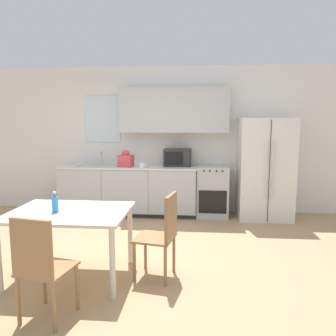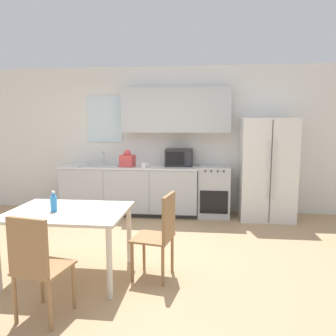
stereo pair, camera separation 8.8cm
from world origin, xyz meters
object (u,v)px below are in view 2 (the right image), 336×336
coffee_mug (144,165)px  drink_bottle (54,203)px  dining_chair_near (36,262)px  dining_chair_side (161,230)px  microwave (179,157)px  dining_table (68,218)px  oven_range (214,191)px  refrigerator (267,169)px

coffee_mug → drink_bottle: coffee_mug is taller
coffee_mug → drink_bottle: 2.42m
dining_chair_near → dining_chair_side: (0.93, 0.91, 0.00)m
dining_chair_near → dining_chair_side: size_ratio=1.00×
microwave → drink_bottle: 2.92m
dining_chair_side → drink_bottle: size_ratio=4.21×
drink_bottle → coffee_mug: bearing=77.0°
dining_table → drink_bottle: drink_bottle is taller
oven_range → dining_table: 3.04m
refrigerator → dining_chair_side: refrigerator is taller
microwave → dining_chair_side: size_ratio=0.53×
refrigerator → drink_bottle: 3.69m
coffee_mug → drink_bottle: size_ratio=0.59×
coffee_mug → dining_table: bearing=-100.2°
coffee_mug → dining_chair_near: coffee_mug is taller
microwave → dining_chair_near: (-0.93, -3.48, -0.51)m
microwave → dining_table: microwave is taller
dining_chair_near → dining_chair_side: same height
drink_bottle → oven_range: bearing=56.0°
refrigerator → oven_range: bearing=175.9°
oven_range → drink_bottle: bearing=-124.0°
oven_range → dining_table: oven_range is taller
oven_range → refrigerator: bearing=-4.1°
dining_table → drink_bottle: bearing=-155.4°
refrigerator → dining_chair_side: bearing=-122.3°
coffee_mug → dining_chair_side: (0.59, -2.24, -0.40)m
refrigerator → dining_table: (-2.54, -2.49, -0.23)m
dining_table → drink_bottle: size_ratio=5.67×
microwave → dining_chair_near: bearing=-104.9°
dining_table → coffee_mug: bearing=79.8°
coffee_mug → dining_chair_near: 3.19m
refrigerator → drink_bottle: size_ratio=7.92×
drink_bottle → refrigerator: bearing=43.7°
microwave → dining_chair_side: bearing=-90.0°
coffee_mug → dining_chair_side: bearing=-75.3°
dining_chair_near → refrigerator: bearing=64.4°
oven_range → refrigerator: size_ratio=0.52×
oven_range → dining_chair_side: size_ratio=0.98×
refrigerator → dining_chair_side: size_ratio=1.88×
coffee_mug → dining_chair_side: coffee_mug is taller
dining_chair_side → dining_chair_near: bearing=145.4°
coffee_mug → dining_table: size_ratio=0.10×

